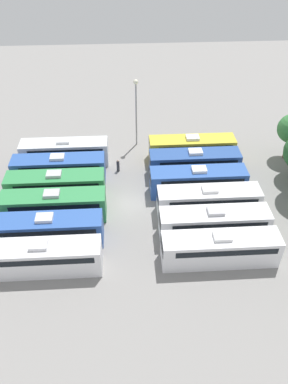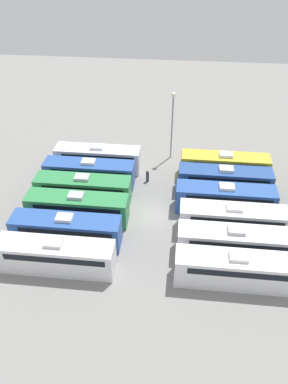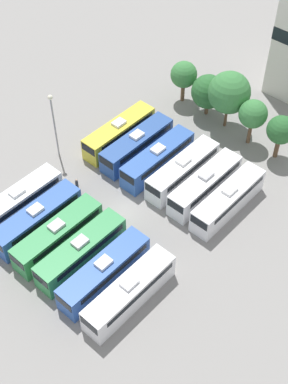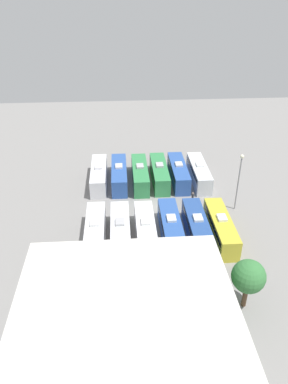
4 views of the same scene
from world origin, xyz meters
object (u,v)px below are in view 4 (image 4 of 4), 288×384
object	(u,v)px
light_pole	(239,174)
tree_2	(176,269)
bus_0	(199,173)
bus_5	(99,175)
bus_3	(140,174)
bus_11	(95,232)
tree_1	(207,282)
bus_9	(146,231)
bus_8	(171,228)
tree_4	(96,277)
worker_person	(193,197)
bus_4	(119,174)
bus_10	(120,232)
tree_0	(249,277)
bus_7	(197,227)
bus_6	(221,227)
bus_2	(160,173)
tree_3	(134,272)
bus_1	(179,172)

from	to	relation	value
light_pole	tree_2	distance (m)	22.23
bus_0	bus_5	bearing A→B (deg)	-1.00
bus_3	bus_11	distance (m)	17.47
tree_1	tree_2	xyz separation A→B (m)	(3.41, -0.37, 1.76)
tree_1	bus_9	bearing A→B (deg)	-64.83
bus_8	tree_4	size ratio (longest dim) A/B	1.78
worker_person	bus_3	bearing A→B (deg)	-39.89
bus_4	bus_0	bearing A→B (deg)	178.82
bus_10	tree_0	distance (m)	18.25
tree_0	bus_4	bearing A→B (deg)	-65.03
bus_5	bus_7	size ratio (longest dim) A/B	1.00
bus_4	light_pole	world-z (taller)	light_pole
bus_8	bus_6	bearing A→B (deg)	176.88
tree_1	bus_2	bearing A→B (deg)	-85.88
bus_7	tree_1	distance (m)	12.56
bus_4	tree_2	size ratio (longest dim) A/B	1.34
bus_0	worker_person	distance (m)	7.02
bus_8	tree_4	xyz separation A→B (m)	(9.51, 11.54, 2.59)
bus_3	tree_3	world-z (taller)	tree_3
bus_1	bus_3	distance (m)	6.70
bus_0	bus_2	xyz separation A→B (m)	(6.84, -0.27, 0.00)
bus_4	tree_1	xyz separation A→B (m)	(-9.01, 28.45, 1.93)
bus_8	tree_1	world-z (taller)	tree_1
bus_0	bus_8	size ratio (longest dim) A/B	1.00
light_pole	bus_9	bearing A→B (deg)	26.10
bus_1	tree_1	world-z (taller)	tree_1
bus_11	tree_4	bearing A→B (deg)	93.75
bus_10	bus_11	bearing A→B (deg)	-1.96
tree_1	worker_person	bearing A→B (deg)	-96.74
bus_6	worker_person	xyz separation A→B (m)	(2.11, -9.43, -0.90)
tree_2	worker_person	bearing A→B (deg)	-105.70
bus_8	bus_11	size ratio (longest dim) A/B	1.00
bus_2	tree_1	xyz separation A→B (m)	(-2.05, 28.43, 1.93)
bus_6	light_pole	xyz separation A→B (m)	(-4.01, -6.88, 4.44)
bus_8	light_pole	size ratio (longest dim) A/B	1.17
worker_person	tree_4	distance (m)	25.27
bus_1	tree_1	bearing A→B (deg)	87.45
worker_person	bus_0	bearing A→B (deg)	-108.80
tree_4	bus_8	bearing A→B (deg)	-129.51
bus_6	tree_0	world-z (taller)	tree_0
bus_11	bus_7	bearing A→B (deg)	-179.56
bus_7	light_pole	size ratio (longest dim) A/B	1.17
light_pole	tree_3	distance (m)	24.28
bus_8	tree_2	size ratio (longest dim) A/B	1.34
bus_8	bus_10	bearing A→B (deg)	3.38
bus_1	bus_2	size ratio (longest dim) A/B	1.00
bus_6	worker_person	world-z (taller)	bus_6
bus_7	tree_1	bearing A→B (deg)	83.41
bus_11	tree_1	distance (m)	17.52
bus_6	bus_5	bearing A→B (deg)	-43.60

